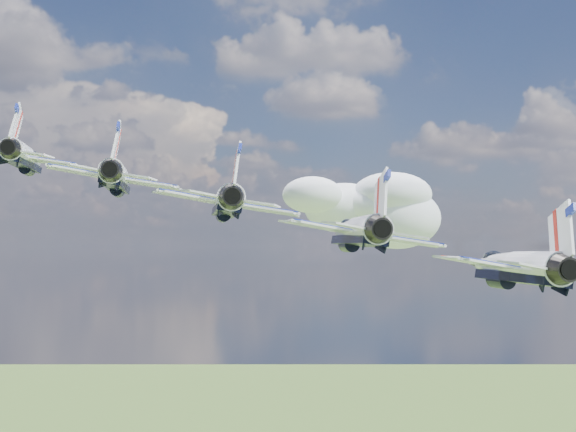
{
  "coord_description": "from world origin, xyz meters",
  "views": [
    {
      "loc": [
        7.72,
        -79.37,
        147.16
      ],
      "look_at": [
        15.48,
        -15.66,
        149.61
      ],
      "focal_mm": 50.0,
      "sensor_mm": 36.0,
      "label": 1
    }
  ],
  "objects": [
    {
      "name": "cloud_far",
      "position": [
        68.25,
        215.27,
        162.51
      ],
      "size": [
        56.89,
        44.7,
        22.35
      ],
      "primitive_type": "ellipsoid",
      "color": "white"
    },
    {
      "name": "jet_0",
      "position": [
        -8.49,
        1.93,
        155.98
      ],
      "size": [
        12.24,
        17.01,
        6.79
      ],
      "primitive_type": null,
      "rotation": [
        0.0,
        0.16,
        0.01
      ],
      "color": "white"
    },
    {
      "name": "jet_1",
      "position": [
        1.1,
        -5.1,
        153.43
      ],
      "size": [
        12.24,
        17.01,
        6.79
      ],
      "primitive_type": null,
      "rotation": [
        0.0,
        0.16,
        0.01
      ],
      "color": "white"
    },
    {
      "name": "jet_2",
      "position": [
        10.69,
        -12.14,
        150.89
      ],
      "size": [
        12.24,
        17.01,
        6.79
      ],
      "primitive_type": null,
      "rotation": [
        0.0,
        0.16,
        0.01
      ],
      "color": "white"
    },
    {
      "name": "jet_3",
      "position": [
        20.28,
        -19.18,
        148.34
      ],
      "size": [
        12.24,
        17.01,
        6.79
      ],
      "primitive_type": null,
      "rotation": [
        0.0,
        0.16,
        0.01
      ],
      "color": "silver"
    },
    {
      "name": "jet_4",
      "position": [
        29.87,
        -26.22,
        145.8
      ],
      "size": [
        12.24,
        17.01,
        6.79
      ],
      "primitive_type": null,
      "rotation": [
        0.0,
        0.16,
        0.01
      ],
      "color": "white"
    }
  ]
}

